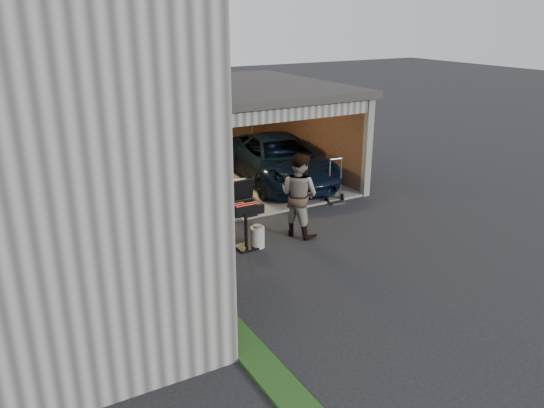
{
  "coord_description": "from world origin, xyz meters",
  "views": [
    {
      "loc": [
        -5.27,
        -7.42,
        4.81
      ],
      "look_at": [
        -0.28,
        1.42,
        1.15
      ],
      "focal_mm": 35.0,
      "sensor_mm": 36.0,
      "label": 1
    }
  ],
  "objects_px": {
    "minivan": "(280,161)",
    "man": "(299,195)",
    "woman": "(189,224)",
    "hand_truck": "(336,194)",
    "plywood_panel": "(204,284)",
    "bbq_grill": "(245,210)",
    "propane_tank": "(258,237)"
  },
  "relations": [
    {
      "from": "plywood_panel",
      "to": "hand_truck",
      "type": "bearing_deg",
      "value": 32.85
    },
    {
      "from": "man",
      "to": "plywood_panel",
      "type": "height_order",
      "value": "man"
    },
    {
      "from": "minivan",
      "to": "plywood_panel",
      "type": "bearing_deg",
      "value": -121.65
    },
    {
      "from": "minivan",
      "to": "hand_truck",
      "type": "bearing_deg",
      "value": -69.76
    },
    {
      "from": "bbq_grill",
      "to": "man",
      "type": "bearing_deg",
      "value": 2.7
    },
    {
      "from": "bbq_grill",
      "to": "hand_truck",
      "type": "bearing_deg",
      "value": 22.77
    },
    {
      "from": "plywood_panel",
      "to": "hand_truck",
      "type": "relative_size",
      "value": 0.77
    },
    {
      "from": "man",
      "to": "hand_truck",
      "type": "xyz_separation_m",
      "value": [
        2.04,
        1.38,
        -0.73
      ]
    },
    {
      "from": "bbq_grill",
      "to": "propane_tank",
      "type": "bearing_deg",
      "value": -21.31
    },
    {
      "from": "minivan",
      "to": "bbq_grill",
      "type": "xyz_separation_m",
      "value": [
        -2.99,
        -3.67,
        0.2
      ]
    },
    {
      "from": "hand_truck",
      "to": "minivan",
      "type": "bearing_deg",
      "value": 107.17
    },
    {
      "from": "hand_truck",
      "to": "woman",
      "type": "bearing_deg",
      "value": -158.92
    },
    {
      "from": "plywood_panel",
      "to": "hand_truck",
      "type": "height_order",
      "value": "hand_truck"
    },
    {
      "from": "bbq_grill",
      "to": "plywood_panel",
      "type": "height_order",
      "value": "bbq_grill"
    },
    {
      "from": "woman",
      "to": "propane_tank",
      "type": "xyz_separation_m",
      "value": [
        1.45,
        -0.26,
        -0.51
      ]
    },
    {
      "from": "plywood_panel",
      "to": "bbq_grill",
      "type": "bearing_deg",
      "value": 47.55
    },
    {
      "from": "woman",
      "to": "hand_truck",
      "type": "relative_size",
      "value": 1.21
    },
    {
      "from": "propane_tank",
      "to": "bbq_grill",
      "type": "bearing_deg",
      "value": 158.69
    },
    {
      "from": "man",
      "to": "bbq_grill",
      "type": "bearing_deg",
      "value": 69.17
    },
    {
      "from": "minivan",
      "to": "plywood_panel",
      "type": "relative_size",
      "value": 5.15
    },
    {
      "from": "woman",
      "to": "bbq_grill",
      "type": "height_order",
      "value": "woman"
    },
    {
      "from": "man",
      "to": "plywood_panel",
      "type": "distance_m",
      "value": 3.74
    },
    {
      "from": "plywood_panel",
      "to": "woman",
      "type": "bearing_deg",
      "value": 75.31
    },
    {
      "from": "man",
      "to": "bbq_grill",
      "type": "xyz_separation_m",
      "value": [
        -1.4,
        -0.07,
        -0.09
      ]
    },
    {
      "from": "plywood_panel",
      "to": "hand_truck",
      "type": "xyz_separation_m",
      "value": [
        5.18,
        3.35,
        -0.23
      ]
    },
    {
      "from": "woman",
      "to": "man",
      "type": "distance_m",
      "value": 2.61
    },
    {
      "from": "plywood_panel",
      "to": "minivan",
      "type": "bearing_deg",
      "value": 49.64
    },
    {
      "from": "minivan",
      "to": "bbq_grill",
      "type": "distance_m",
      "value": 4.73
    },
    {
      "from": "woman",
      "to": "propane_tank",
      "type": "relative_size",
      "value": 3.21
    },
    {
      "from": "minivan",
      "to": "man",
      "type": "bearing_deg",
      "value": -105.13
    },
    {
      "from": "bbq_grill",
      "to": "woman",
      "type": "bearing_deg",
      "value": 172.28
    },
    {
      "from": "hand_truck",
      "to": "man",
      "type": "bearing_deg",
      "value": -140.35
    }
  ]
}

